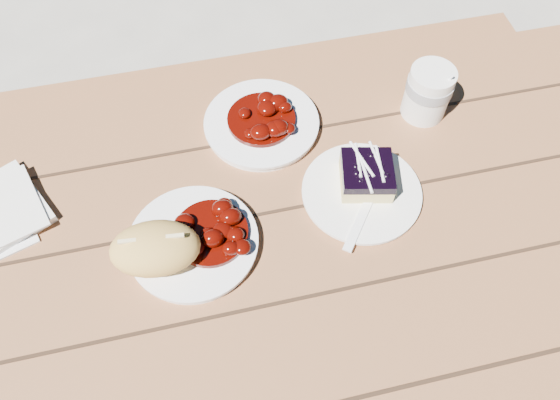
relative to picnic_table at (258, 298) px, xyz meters
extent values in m
plane|color=gray|center=(0.00, 0.00, -0.59)|extent=(60.00, 60.00, 0.00)
cube|color=brown|center=(0.00, 0.00, 0.14)|extent=(2.00, 0.80, 0.05)
cube|color=brown|center=(0.88, 0.32, -0.24)|extent=(0.07, 0.07, 0.70)
cube|color=brown|center=(0.00, 0.65, -0.15)|extent=(1.80, 0.25, 0.04)
cube|color=brown|center=(0.80, 0.65, -0.38)|extent=(0.06, 0.06, 0.42)
cylinder|color=white|center=(-0.09, 0.05, 0.17)|extent=(0.20, 0.20, 0.02)
ellipsoid|color=tan|center=(-0.15, 0.03, 0.21)|extent=(0.15, 0.11, 0.07)
cylinder|color=white|center=(0.20, 0.08, 0.17)|extent=(0.20, 0.20, 0.01)
cube|color=#D7C375|center=(0.21, 0.10, 0.19)|extent=(0.10, 0.10, 0.03)
cube|color=black|center=(0.21, 0.10, 0.21)|extent=(0.10, 0.10, 0.02)
cylinder|color=white|center=(0.37, 0.24, 0.21)|extent=(0.08, 0.08, 0.10)
cylinder|color=white|center=(0.07, 0.27, 0.17)|extent=(0.21, 0.21, 0.02)
camera|label=1|loc=(-0.04, -0.38, 0.95)|focal=35.00mm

